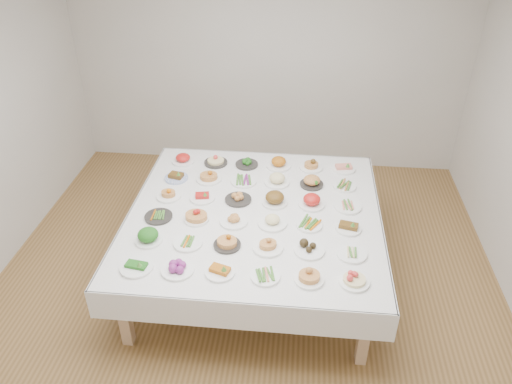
# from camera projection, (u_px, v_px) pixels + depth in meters

# --- Properties ---
(room_envelope) EXTENTS (5.02, 5.02, 2.81)m
(room_envelope) POSITION_uv_depth(u_px,v_px,m) (243.00, 112.00, 3.95)
(room_envelope) COLOR olive
(room_envelope) RESTS_ON ground
(display_table) EXTENTS (2.36, 2.36, 0.75)m
(display_table) POSITION_uv_depth(u_px,v_px,m) (254.00, 218.00, 4.70)
(display_table) COLOR white
(display_table) RESTS_ON ground
(dish_0) EXTENTS (0.27, 0.27, 0.11)m
(dish_0) POSITION_uv_depth(u_px,v_px,m) (136.00, 264.00, 3.99)
(dish_0) COLOR white
(dish_0) RESTS_ON display_table
(dish_1) EXTENTS (0.26, 0.26, 0.12)m
(dish_1) POSITION_uv_depth(u_px,v_px,m) (177.00, 266.00, 3.96)
(dish_1) COLOR white
(dish_1) RESTS_ON display_table
(dish_2) EXTENTS (0.24, 0.24, 0.11)m
(dish_2) POSITION_uv_depth(u_px,v_px,m) (220.00, 269.00, 3.94)
(dish_2) COLOR white
(dish_2) RESTS_ON display_table
(dish_3) EXTENTS (0.24, 0.23, 0.06)m
(dish_3) POSITION_uv_depth(u_px,v_px,m) (265.00, 275.00, 3.91)
(dish_3) COLOR white
(dish_3) RESTS_ON display_table
(dish_4) EXTENTS (0.23, 0.23, 0.13)m
(dish_4) POSITION_uv_depth(u_px,v_px,m) (309.00, 275.00, 3.86)
(dish_4) COLOR white
(dish_4) RESTS_ON display_table
(dish_5) EXTENTS (0.24, 0.24, 0.14)m
(dish_5) POSITION_uv_depth(u_px,v_px,m) (355.00, 276.00, 3.84)
(dish_5) COLOR white
(dish_5) RESTS_ON display_table
(dish_6) EXTENTS (0.23, 0.23, 0.14)m
(dish_6) POSITION_uv_depth(u_px,v_px,m) (148.00, 235.00, 4.27)
(dish_6) COLOR white
(dish_6) RESTS_ON display_table
(dish_7) EXTENTS (0.25, 0.25, 0.06)m
(dish_7) POSITION_uv_depth(u_px,v_px,m) (188.00, 242.00, 4.26)
(dish_7) COLOR white
(dish_7) RESTS_ON display_table
(dish_8) EXTENTS (0.23, 0.23, 0.13)m
(dish_8) POSITION_uv_depth(u_px,v_px,m) (227.00, 240.00, 4.22)
(dish_8) COLOR #2C2927
(dish_8) RESTS_ON display_table
(dish_9) EXTENTS (0.27, 0.26, 0.15)m
(dish_9) POSITION_uv_depth(u_px,v_px,m) (268.00, 242.00, 4.18)
(dish_9) COLOR white
(dish_9) RESTS_ON display_table
(dish_10) EXTENTS (0.26, 0.26, 0.12)m
(dish_10) POSITION_uv_depth(u_px,v_px,m) (309.00, 246.00, 4.16)
(dish_10) COLOR white
(dish_10) RESTS_ON display_table
(dish_11) EXTENTS (0.25, 0.25, 0.05)m
(dish_11) POSITION_uv_depth(u_px,v_px,m) (352.00, 253.00, 4.14)
(dish_11) COLOR white
(dish_11) RESTS_ON display_table
(dish_12) EXTENTS (0.25, 0.25, 0.05)m
(dish_12) POSITION_uv_depth(u_px,v_px,m) (158.00, 216.00, 4.59)
(dish_12) COLOR #2C2927
(dish_12) RESTS_ON display_table
(dish_13) EXTENTS (0.24, 0.23, 0.15)m
(dish_13) POSITION_uv_depth(u_px,v_px,m) (196.00, 214.00, 4.52)
(dish_13) COLOR white
(dish_13) RESTS_ON display_table
(dish_14) EXTENTS (0.25, 0.25, 0.10)m
(dish_14) POSITION_uv_depth(u_px,v_px,m) (234.00, 219.00, 4.51)
(dish_14) COLOR white
(dish_14) RESTS_ON display_table
(dish_15) EXTENTS (0.26, 0.26, 0.13)m
(dish_15) POSITION_uv_depth(u_px,v_px,m) (272.00, 219.00, 4.48)
(dish_15) COLOR white
(dish_15) RESTS_ON display_table
(dish_16) EXTENTS (0.25, 0.23, 0.06)m
(dish_16) POSITION_uv_depth(u_px,v_px,m) (309.00, 224.00, 4.47)
(dish_16) COLOR white
(dish_16) RESTS_ON display_table
(dish_17) EXTENTS (0.23, 0.23, 0.10)m
(dish_17) POSITION_uv_depth(u_px,v_px,m) (349.00, 226.00, 4.43)
(dish_17) COLOR white
(dish_17) RESTS_ON display_table
(dish_18) EXTENTS (0.24, 0.24, 0.12)m
(dish_18) POSITION_uv_depth(u_px,v_px,m) (168.00, 193.00, 4.86)
(dish_18) COLOR white
(dish_18) RESTS_ON display_table
(dish_19) EXTENTS (0.24, 0.24, 0.10)m
(dish_19) POSITION_uv_depth(u_px,v_px,m) (202.00, 196.00, 4.84)
(dish_19) COLOR white
(dish_19) RESTS_ON display_table
(dish_20) EXTENTS (0.25, 0.25, 0.10)m
(dish_20) POSITION_uv_depth(u_px,v_px,m) (238.00, 197.00, 4.81)
(dish_20) COLOR #2C2927
(dish_20) RESTS_ON display_table
(dish_21) EXTENTS (0.24, 0.24, 0.14)m
(dish_21) POSITION_uv_depth(u_px,v_px,m) (275.00, 198.00, 4.76)
(dish_21) COLOR white
(dish_21) RESTS_ON display_table
(dish_22) EXTENTS (0.25, 0.25, 0.14)m
(dish_22) POSITION_uv_depth(u_px,v_px,m) (312.00, 200.00, 4.73)
(dish_22) COLOR white
(dish_22) RESTS_ON display_table
(dish_23) EXTENTS (0.26, 0.26, 0.06)m
(dish_23) POSITION_uv_depth(u_px,v_px,m) (348.00, 206.00, 4.72)
(dish_23) COLOR white
(dish_23) RESTS_ON display_table
(dish_24) EXTENTS (0.24, 0.24, 0.10)m
(dish_24) POSITION_uv_depth(u_px,v_px,m) (176.00, 176.00, 5.15)
(dish_24) COLOR #4C66B2
(dish_24) RESTS_ON display_table
(dish_25) EXTENTS (0.26, 0.26, 0.16)m
(dish_25) POSITION_uv_depth(u_px,v_px,m) (209.00, 174.00, 5.11)
(dish_25) COLOR white
(dish_25) RESTS_ON display_table
(dish_26) EXTENTS (0.26, 0.26, 0.06)m
(dish_26) POSITION_uv_depth(u_px,v_px,m) (244.00, 180.00, 5.10)
(dish_26) COLOR white
(dish_26) RESTS_ON display_table
(dish_27) EXTENTS (0.25, 0.25, 0.14)m
(dish_27) POSITION_uv_depth(u_px,v_px,m) (277.00, 178.00, 5.06)
(dish_27) COLOR white
(dish_27) RESTS_ON display_table
(dish_28) EXTENTS (0.26, 0.26, 0.15)m
(dish_28) POSITION_uv_depth(u_px,v_px,m) (312.00, 179.00, 5.03)
(dish_28) COLOR #2C2927
(dish_28) RESTS_ON display_table
(dish_29) EXTENTS (0.25, 0.23, 0.06)m
(dish_29) POSITION_uv_depth(u_px,v_px,m) (345.00, 185.00, 5.02)
(dish_29) COLOR white
(dish_29) RESTS_ON display_table
(dish_30) EXTENTS (0.24, 0.24, 0.14)m
(dish_30) POSITION_uv_depth(u_px,v_px,m) (183.00, 157.00, 5.43)
(dish_30) COLOR white
(dish_30) RESTS_ON display_table
(dish_31) EXTENTS (0.25, 0.25, 0.14)m
(dish_31) POSITION_uv_depth(u_px,v_px,m) (216.00, 158.00, 5.40)
(dish_31) COLOR #2C2927
(dish_31) RESTS_ON display_table
(dish_32) EXTENTS (0.24, 0.24, 0.09)m
(dish_32) POSITION_uv_depth(u_px,v_px,m) (247.00, 163.00, 5.39)
(dish_32) COLOR #2C2927
(dish_32) RESTS_ON display_table
(dish_33) EXTENTS (0.28, 0.28, 0.15)m
(dish_33) POSITION_uv_depth(u_px,v_px,m) (279.00, 161.00, 5.34)
(dish_33) COLOR white
(dish_33) RESTS_ON display_table
(dish_34) EXTENTS (0.25, 0.25, 0.14)m
(dish_34) POSITION_uv_depth(u_px,v_px,m) (311.00, 163.00, 5.32)
(dish_34) COLOR white
(dish_34) RESTS_ON display_table
(dish_35) EXTENTS (0.25, 0.25, 0.12)m
(dish_35) POSITION_uv_depth(u_px,v_px,m) (344.00, 166.00, 5.30)
(dish_35) COLOR white
(dish_35) RESTS_ON display_table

